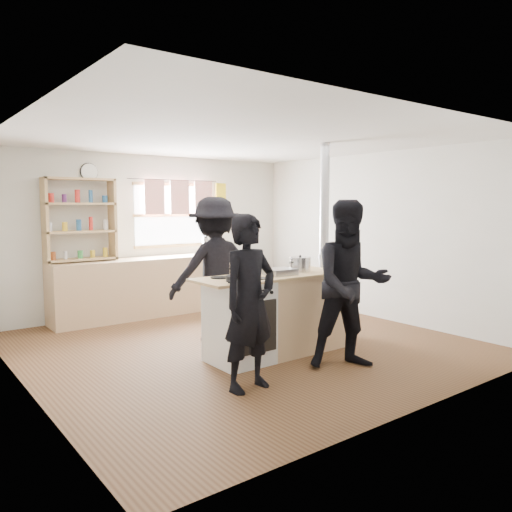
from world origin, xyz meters
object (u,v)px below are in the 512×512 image
object	(u,v)px
bread_board	(335,265)
person_far	(215,270)
thermos	(205,246)
stockpot_stove	(239,270)
person_near_left	(249,303)
cooking_island	(281,313)
roast_tray	(280,271)
skillet_greens	(239,278)
stockpot_counter	(300,264)
person_near_right	(351,284)
flue_heater	(323,287)

from	to	relation	value
bread_board	person_far	world-z (taller)	person_far
thermos	person_far	world-z (taller)	person_far
stockpot_stove	bread_board	distance (m)	1.33
bread_board	person_near_left	xyz separation A→B (m)	(-1.75, -0.60, -0.16)
cooking_island	roast_tray	world-z (taller)	roast_tray
roast_tray	cooking_island	bearing A→B (deg)	40.09
skillet_greens	stockpot_counter	xyz separation A→B (m)	(0.99, 0.15, 0.06)
skillet_greens	stockpot_counter	size ratio (longest dim) A/B	1.52
person_near_left	person_far	xyz separation A→B (m)	(0.64, 1.60, 0.09)
person_near_right	skillet_greens	bearing A→B (deg)	169.67
cooking_island	person_near_left	world-z (taller)	person_near_left
flue_heater	person_near_right	bearing A→B (deg)	-121.74
skillet_greens	person_near_right	distance (m)	1.17
person_near_left	person_far	size ratio (longest dim) A/B	0.90
skillet_greens	roast_tray	size ratio (longest dim) A/B	1.17
person_near_right	person_far	bearing A→B (deg)	135.90
bread_board	thermos	bearing A→B (deg)	92.26
thermos	bread_board	distance (m)	2.86
skillet_greens	bread_board	bearing A→B (deg)	0.84
cooking_island	roast_tray	xyz separation A→B (m)	(-0.06, -0.05, 0.50)
stockpot_counter	person_near_left	bearing A→B (deg)	-150.49
stockpot_stove	person_near_left	xyz separation A→B (m)	(-0.44, -0.79, -0.19)
flue_heater	person_far	size ratio (longest dim) A/B	1.38
bread_board	flue_heater	world-z (taller)	flue_heater
flue_heater	person_near_right	xyz separation A→B (m)	(-0.65, -1.06, 0.23)
thermos	stockpot_counter	world-z (taller)	thermos
stockpot_stove	person_near_left	bearing A→B (deg)	-119.05
roast_tray	stockpot_stove	bearing A→B (deg)	163.00
person_near_left	person_near_right	world-z (taller)	person_near_right
skillet_greens	person_near_right	size ratio (longest dim) A/B	0.22
bread_board	person_far	bearing A→B (deg)	138.13
stockpot_stove	person_near_left	size ratio (longest dim) A/B	0.13
skillet_greens	stockpot_stove	size ratio (longest dim) A/B	1.81
roast_tray	person_near_left	distance (m)	1.12
flue_heater	person_far	distance (m)	1.43
bread_board	flue_heater	xyz separation A→B (m)	(0.13, 0.32, -0.32)
person_near_left	person_far	bearing A→B (deg)	61.90
stockpot_counter	person_near_left	distance (m)	1.49
bread_board	person_near_right	distance (m)	0.91
skillet_greens	stockpot_stove	world-z (taller)	stockpot_stove
person_near_left	person_near_right	size ratio (longest dim) A/B	0.92
roast_tray	flue_heater	xyz separation A→B (m)	(0.97, 0.28, -0.31)
bread_board	person_near_left	bearing A→B (deg)	-161.01
roast_tray	person_far	distance (m)	1.00
roast_tray	person_far	size ratio (longest dim) A/B	0.18
thermos	stockpot_stove	bearing A→B (deg)	-114.18
thermos	flue_heater	bearing A→B (deg)	-84.65
bread_board	person_near_right	size ratio (longest dim) A/B	0.19
roast_tray	stockpot_counter	xyz separation A→B (m)	(0.38, 0.08, 0.05)
stockpot_counter	person_near_right	bearing A→B (deg)	-94.12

